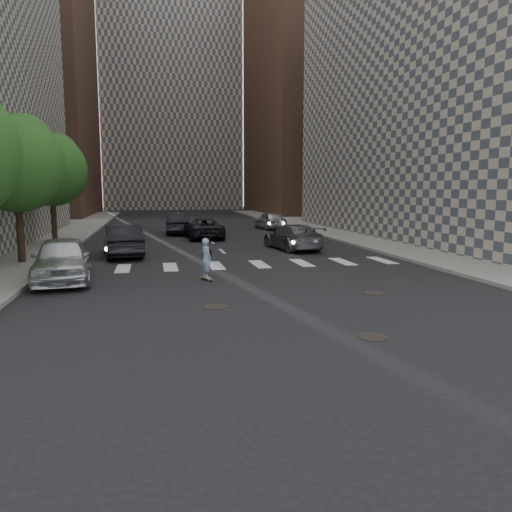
% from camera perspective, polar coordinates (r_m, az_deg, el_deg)
% --- Properties ---
extents(ground, '(160.00, 160.00, 0.00)m').
position_cam_1_polar(ground, '(13.83, 4.28, -6.58)').
color(ground, black).
rests_on(ground, ground).
extents(sidewalk_right, '(13.00, 80.00, 0.15)m').
position_cam_1_polar(sidewalk_right, '(37.74, 17.14, 2.31)').
color(sidewalk_right, gray).
rests_on(sidewalk_right, ground).
extents(building_right, '(15.00, 33.00, 22.00)m').
position_cam_1_polar(building_right, '(39.18, 24.31, 18.21)').
color(building_right, '#ADA08E').
rests_on(building_right, ground).
extents(tower_left, '(18.00, 24.00, 40.00)m').
position_cam_1_polar(tower_left, '(71.73, -26.33, 20.33)').
color(tower_left, brown).
rests_on(tower_left, ground).
extents(tower_right, '(18.00, 24.00, 36.00)m').
position_cam_1_polar(tower_right, '(73.37, 7.72, 19.13)').
color(tower_right, brown).
rests_on(tower_right, ground).
extents(tower_center, '(22.00, 20.00, 48.00)m').
position_cam_1_polar(tower_center, '(93.25, -9.87, 20.37)').
color(tower_center, '#ADA08E').
rests_on(tower_center, ground).
extents(tree_b, '(4.20, 4.20, 6.60)m').
position_cam_1_polar(tree_b, '(24.71, -25.59, 9.84)').
color(tree_b, '#382619').
rests_on(tree_b, sidewalk_left).
extents(tree_c, '(4.20, 4.20, 6.60)m').
position_cam_1_polar(tree_c, '(32.54, -22.25, 9.33)').
color(tree_c, '#382619').
rests_on(tree_c, sidewalk_left).
extents(manhole_a, '(0.70, 0.70, 0.02)m').
position_cam_1_polar(manhole_a, '(11.98, 13.25, -8.98)').
color(manhole_a, black).
rests_on(manhole_a, ground).
extents(manhole_b, '(0.70, 0.70, 0.02)m').
position_cam_1_polar(manhole_b, '(14.58, -4.66, -5.79)').
color(manhole_b, black).
rests_on(manhole_b, ground).
extents(manhole_c, '(0.70, 0.70, 0.02)m').
position_cam_1_polar(manhole_c, '(16.80, 13.26, -4.16)').
color(manhole_c, black).
rests_on(manhole_c, ground).
extents(skateboarder, '(0.54, 0.81, 1.58)m').
position_cam_1_polar(skateboarder, '(18.69, -5.69, -0.25)').
color(skateboarder, brown).
rests_on(skateboarder, ground).
extents(silver_sedan, '(2.48, 5.06, 1.66)m').
position_cam_1_polar(silver_sedan, '(19.59, -21.29, -0.38)').
color(silver_sedan, silver).
rests_on(silver_sedan, ground).
extents(traffic_car_a, '(2.31, 5.09, 1.62)m').
position_cam_1_polar(traffic_car_a, '(26.04, -15.00, 1.73)').
color(traffic_car_a, black).
rests_on(traffic_car_a, ground).
extents(traffic_car_b, '(2.66, 5.17, 1.43)m').
position_cam_1_polar(traffic_car_b, '(28.09, 4.20, 2.20)').
color(traffic_car_b, '#5B5D63').
rests_on(traffic_car_b, ground).
extents(traffic_car_c, '(2.47, 5.09, 1.39)m').
position_cam_1_polar(traffic_car_c, '(34.27, -6.01, 3.14)').
color(traffic_car_c, black).
rests_on(traffic_car_c, ground).
extents(traffic_car_d, '(2.22, 4.53, 1.49)m').
position_cam_1_polar(traffic_car_d, '(42.11, 1.61, 4.09)').
color(traffic_car_d, '#B4B6BC').
rests_on(traffic_car_d, ground).
extents(traffic_car_e, '(1.83, 4.81, 1.57)m').
position_cam_1_polar(traffic_car_e, '(38.08, -8.96, 3.67)').
color(traffic_car_e, black).
rests_on(traffic_car_e, ground).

